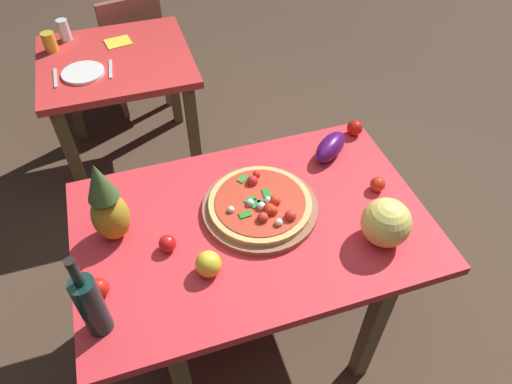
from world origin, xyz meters
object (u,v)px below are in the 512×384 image
dining_chair (132,46)px  tomato_by_bottle (355,128)px  melon (386,223)px  knife_utensil (111,69)px  pizza (261,204)px  eggplant (330,147)px  pineapple_left (107,206)px  background_table (119,78)px  fork_utensil (55,78)px  napkin_folded (118,42)px  pizza_board (260,208)px  bell_pepper (208,264)px  display_table (252,237)px  drinking_glass_juice (50,42)px  dinner_plate (83,73)px  tomato_at_corner (99,288)px  drinking_glass_water (64,30)px  tomato_beside_pepper (378,184)px  wine_bottle (91,305)px

dining_chair → tomato_by_bottle: size_ratio=12.19×
melon → knife_utensil: melon is taller
melon → tomato_by_bottle: melon is taller
pizza → eggplant: size_ratio=1.95×
pineapple_left → eggplant: pineapple_left is taller
eggplant → tomato_by_bottle: 0.19m
background_table → pizza: bearing=-72.5°
eggplant → dining_chair: bearing=111.3°
fork_utensil → napkin_folded: bearing=37.9°
pizza_board → bell_pepper: (-0.25, -0.21, 0.03)m
display_table → knife_utensil: bearing=107.7°
background_table → pizza_board: bearing=-72.5°
drinking_glass_juice → knife_utensil: drinking_glass_juice is taller
pineapple_left → dinner_plate: bearing=92.5°
display_table → napkin_folded: bearing=102.1°
background_table → dinner_plate: bearing=-144.8°
melon → bell_pepper: bearing=175.2°
melon → napkin_folded: (-0.75, 1.73, -0.08)m
dining_chair → bell_pepper: dining_chair is taller
pizza_board → napkin_folded: 1.51m
dining_chair → fork_utensil: 0.90m
knife_utensil → dinner_plate: bearing=-175.0°
pizza_board → bell_pepper: bearing=-139.9°
tomato_at_corner → drinking_glass_water: bearing=91.3°
drinking_glass_juice → display_table: bearing=-66.0°
tomato_beside_pepper → napkin_folded: size_ratio=0.43×
pizza → tomato_by_bottle: pizza is taller
dinner_plate → tomato_at_corner: bearing=-91.1°
eggplant → drinking_glass_juice: drinking_glass_juice is taller
drinking_glass_water → drinking_glass_juice: bearing=-128.0°
wine_bottle → fork_utensil: 1.50m
eggplant → tomato_beside_pepper: 0.26m
pineapple_left → tomato_by_bottle: size_ratio=4.96×
tomato_at_corner → display_table: bearing=13.6°
dining_chair → drinking_glass_water: drinking_glass_water is taller
pizza → knife_utensil: (-0.44, 1.19, -0.04)m
pizza_board → wine_bottle: 0.70m
background_table → melon: size_ratio=4.67×
napkin_folded → melon: bearing=-66.6°
fork_utensil → melon: bearing=-53.4°
napkin_folded → knife_utensil: bearing=-104.1°
eggplant → napkin_folded: (-0.75, 1.25, -0.04)m
drinking_glass_water → napkin_folded: 0.31m
background_table → drinking_glass_juice: 0.41m
background_table → knife_utensil: 0.18m
eggplant → dinner_plate: 1.37m
melon → fork_utensil: melon is taller
tomato_at_corner → drinking_glass_water: size_ratio=0.56×
dinner_plate → knife_utensil: (0.14, 0.00, -0.00)m
dining_chair → melon: (0.66, -2.18, 0.36)m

